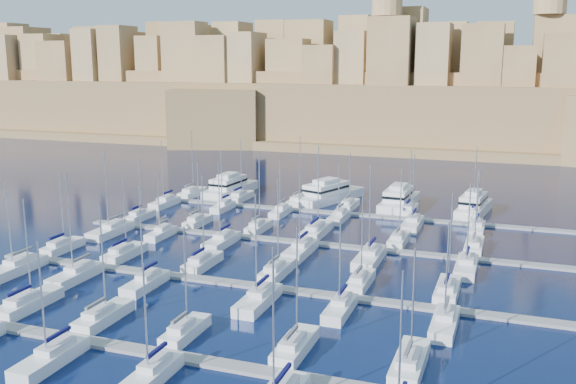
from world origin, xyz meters
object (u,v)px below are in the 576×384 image
at_px(sailboat_4, 295,346).
at_px(motor_yacht_c, 399,199).
at_px(motor_yacht_d, 474,206).
at_px(motor_yacht_a, 230,187).
at_px(motor_yacht_b, 328,193).
at_px(sailboat_2, 103,316).

xyz_separation_m(sailboat_4, motor_yacht_c, (-1.77, 70.53, 0.99)).
height_order(motor_yacht_c, motor_yacht_d, same).
bearing_deg(motor_yacht_d, motor_yacht_c, 176.21).
distance_m(sailboat_4, motor_yacht_c, 70.56).
xyz_separation_m(motor_yacht_a, motor_yacht_b, (22.82, 0.81, -0.00)).
distance_m(motor_yacht_a, motor_yacht_b, 22.83).
distance_m(motor_yacht_a, motor_yacht_c, 38.32).
relative_size(sailboat_2, motor_yacht_d, 0.91).
distance_m(motor_yacht_b, motor_yacht_c, 15.52).
height_order(motor_yacht_b, motor_yacht_d, same).
xyz_separation_m(motor_yacht_b, motor_yacht_d, (30.37, -1.87, 0.00)).
relative_size(sailboat_2, sailboat_4, 1.06).
bearing_deg(sailboat_2, motor_yacht_c, 72.84).
height_order(sailboat_2, motor_yacht_a, sailboat_2).
bearing_deg(sailboat_4, motor_yacht_b, 103.59).
height_order(sailboat_2, sailboat_4, sailboat_2).
bearing_deg(motor_yacht_a, motor_yacht_b, 2.03).
relative_size(motor_yacht_a, motor_yacht_d, 1.13).
bearing_deg(motor_yacht_a, motor_yacht_d, -1.14).
relative_size(motor_yacht_a, motor_yacht_b, 0.89).
bearing_deg(motor_yacht_b, motor_yacht_d, -3.52).
bearing_deg(motor_yacht_a, sailboat_4, -60.42).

